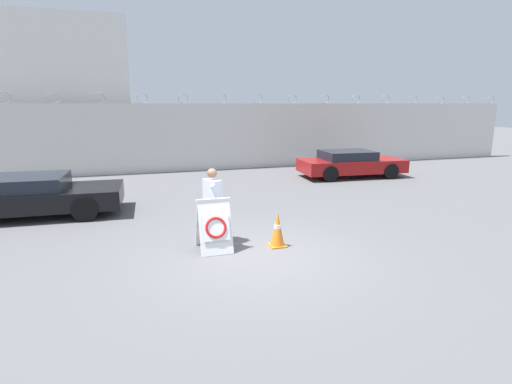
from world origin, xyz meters
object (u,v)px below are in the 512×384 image
(barricade_sign, at_px, (214,225))
(parked_car_front_coupe, at_px, (30,195))
(security_guard, at_px, (213,202))
(parked_car_far_side, at_px, (350,163))
(traffic_cone_near, at_px, (278,229))

(barricade_sign, distance_m, parked_car_front_coupe, 5.96)
(security_guard, distance_m, parked_car_front_coupe, 5.65)
(security_guard, xyz_separation_m, parked_car_front_coupe, (-4.41, 3.51, -0.33))
(parked_car_front_coupe, bearing_deg, parked_car_far_side, 15.97)
(security_guard, relative_size, parked_car_far_side, 0.38)
(security_guard, height_order, parked_car_far_side, security_guard)
(security_guard, bearing_deg, barricade_sign, -37.88)
(barricade_sign, bearing_deg, traffic_cone_near, -6.63)
(barricade_sign, xyz_separation_m, parked_car_front_coupe, (-4.32, 4.11, 0.03))
(barricade_sign, distance_m, traffic_cone_near, 1.39)
(parked_car_far_side, bearing_deg, barricade_sign, -132.90)
(security_guard, bearing_deg, traffic_cone_near, 30.11)
(barricade_sign, xyz_separation_m, security_guard, (0.09, 0.60, 0.36))
(traffic_cone_near, bearing_deg, parked_car_front_coupe, 143.10)
(traffic_cone_near, relative_size, parked_car_front_coupe, 0.16)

